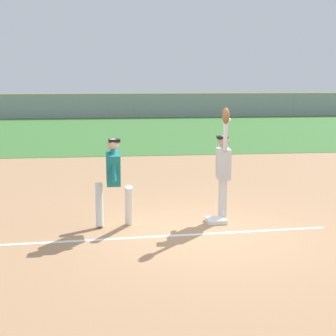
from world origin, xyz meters
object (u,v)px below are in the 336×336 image
first_base (216,220)px  baseball (229,120)px  parked_car_tan (42,106)px  parked_car_blue (111,106)px  parked_car_red (178,105)px  runner (113,176)px  fielder (223,165)px

first_base → baseball: baseball is taller
baseball → parked_car_tan: 29.55m
parked_car_blue → parked_car_red: (5.18, 0.06, 0.00)m
baseball → runner: bearing=-167.6°
fielder → parked_car_red: 28.57m
parked_car_red → parked_car_tan: bearing=-179.7°
runner → parked_car_tan: 29.51m
parked_car_tan → parked_car_red: bearing=0.3°
fielder → parked_car_tan: bearing=-69.8°
first_base → fielder: (0.18, 0.21, 1.08)m
fielder → parked_car_red: fielder is taller
fielder → parked_car_blue: fielder is taller
first_base → runner: bearing=-179.1°
baseball → parked_car_tan: (-7.62, 28.52, -1.33)m
runner → parked_car_blue: size_ratio=0.38×
baseball → parked_car_red: (2.80, 28.14, -1.33)m
fielder → baseball: bearing=-114.3°
baseball → parked_car_blue: size_ratio=0.02×
baseball → parked_car_red: size_ratio=0.02×
first_base → parked_car_blue: 28.64m
parked_car_tan → baseball: bearing=-72.6°
baseball → fielder: bearing=-120.0°
runner → parked_car_red: bearing=78.1°
parked_car_tan → fielder: bearing=-73.1°
first_base → baseball: 2.05m
parked_car_tan → parked_car_blue: bearing=-2.4°
fielder → baseball: fielder is taller
baseball → parked_car_tan: size_ratio=0.02×
baseball → parked_car_blue: bearing=94.8°
fielder → parked_car_blue: 28.44m
first_base → baseball: bearing=55.3°
baseball → parked_car_red: bearing=84.3°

